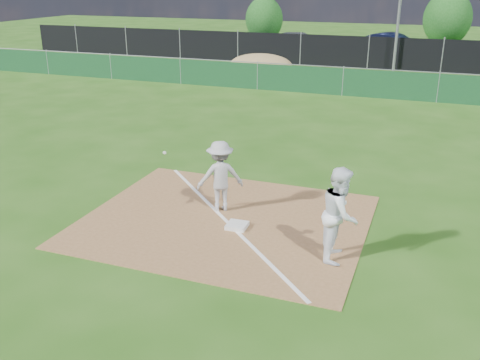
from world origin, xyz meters
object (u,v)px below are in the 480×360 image
Objects in this scene: play_at_first at (220,176)px; runner at (340,214)px; tree_mid at (447,19)px; car_left at (300,42)px; car_right at (474,52)px; tree_left at (264,19)px; car_mid at (393,45)px; first_base at (237,226)px.

play_at_first is 1.09× the size of runner.
car_left is at bearing -141.85° from tree_mid.
tree_left is (-15.44, 5.53, 1.15)m from car_right.
car_left reaches higher than car_mid.
play_at_first is 33.49m from tree_mid.
tree_mid reaches higher than runner.
first_base is 0.09× the size of car_mid.
car_mid is at bearing -103.87° from car_left.
runner reaches higher than car_left.
tree_left is (-12.22, 32.96, 0.90)m from runner.
tree_mid reaches higher than tree_left.
car_left is 1.13× the size of tree_mid.
car_mid is 4.97m from car_right.
runner is at bearing -154.63° from car_mid.
tree_left is at bearing 86.19° from car_mid.
tree_left is (-9.31, 31.71, 0.98)m from play_at_first.
car_mid is 7.35m from tree_mid.
tree_mid is at bearing 83.89° from first_base.
tree_left reaches higher than car_mid.
first_base is at bearing -96.11° from tree_mid.
car_right is at bearing -75.48° from tree_mid.
tree_mid reaches higher than car_right.
runner is at bearing -12.54° from first_base.
car_mid reaches higher than first_base.
car_left is at bearing 83.29° from car_right.
runner is at bearing -23.23° from play_at_first.
car_right is 1.26× the size of tree_left.
first_base is 27.49m from car_right.
car_mid is 1.05× the size of car_right.
play_at_first is at bearing 132.28° from first_base.
first_base is 0.12× the size of tree_left.
tree_mid reaches higher than first_base.
car_mid is at bearing -115.69° from tree_mid.
play_at_first is 3.17m from runner.
car_mid is (1.19, 26.67, -0.05)m from play_at_first.
first_base is 34.01m from tree_left.
play_at_first reaches higher than first_base.
play_at_first reaches higher than car_left.
runner is 28.31m from car_left.
play_at_first is 33.06m from tree_left.
tree_mid is (3.13, 6.52, 1.32)m from car_mid.
tree_left is (-4.45, 5.73, 1.01)m from car_left.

